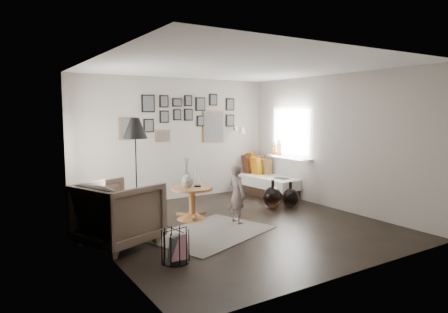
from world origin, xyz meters
TOP-DOWN VIEW (x-y plane):
  - ground at (0.00, 0.00)m, footprint 4.80×4.80m
  - wall_back at (0.00, 2.40)m, footprint 4.50×0.00m
  - wall_front at (0.00, -2.40)m, footprint 4.50×0.00m
  - wall_left at (-2.25, 0.00)m, footprint 0.00×4.80m
  - wall_right at (2.25, 0.00)m, footprint 0.00×4.80m
  - ceiling at (0.00, 0.00)m, footprint 4.80×4.80m
  - door_left at (-2.23, 1.20)m, footprint 0.00×2.14m
  - window_right at (2.18, 1.34)m, footprint 0.15×1.32m
  - gallery_wall at (0.29, 2.38)m, footprint 2.74×0.03m
  - wall_sconce at (1.55, 2.13)m, footprint 0.18×0.36m
  - rug at (-0.62, -0.17)m, footprint 2.18×1.84m
  - pedestal_table at (-0.47, 0.72)m, footprint 0.73×0.73m
  - vase at (-0.55, 0.74)m, footprint 0.21×0.21m
  - candles at (-0.36, 0.72)m, footprint 0.12×0.12m
  - daybed at (2.00, 1.87)m, footprint 0.98×1.99m
  - magazine_on_daybed at (2.00, 1.23)m, footprint 0.28×0.33m
  - armchair at (-2.00, 0.04)m, footprint 1.29×1.28m
  - armchair_cushion at (-2.00, 0.09)m, footprint 0.53×0.54m
  - floor_lamp at (-1.31, 1.19)m, footprint 0.42×0.42m
  - magazine_basket at (-1.60, -0.98)m, footprint 0.39×0.39m
  - demijohn_large at (1.23, 0.59)m, footprint 0.37×0.37m
  - demijohn_small at (1.58, 0.47)m, footprint 0.33×0.33m
  - child at (0.05, 0.08)m, footprint 0.25×0.38m

SIDE VIEW (x-z plane):
  - ground at x=0.00m, z-range 0.00..0.00m
  - rug at x=-0.62m, z-range 0.00..0.01m
  - demijohn_small at x=1.58m, z-range -0.06..0.45m
  - magazine_basket at x=-1.60m, z-range 0.00..0.42m
  - demijohn_large at x=1.23m, z-range -0.06..0.50m
  - pedestal_table at x=-0.47m, z-range -0.02..0.55m
  - daybed at x=2.00m, z-range -0.17..0.75m
  - magazine_on_daybed at x=2.00m, z-range 0.43..0.44m
  - armchair at x=-2.00m, z-range 0.00..0.91m
  - armchair_cushion at x=-2.00m, z-range 0.39..0.57m
  - child at x=0.05m, z-range 0.00..1.00m
  - candles at x=-0.36m, z-range 0.57..0.84m
  - vase at x=-0.55m, z-range 0.47..0.99m
  - window_right at x=2.18m, z-range 0.28..1.58m
  - door_left at x=-2.23m, z-range -0.02..2.12m
  - wall_back at x=0.00m, z-range -0.95..3.55m
  - wall_front at x=0.00m, z-range -0.95..3.55m
  - wall_left at x=-2.25m, z-range -1.10..3.70m
  - wall_right at x=2.25m, z-range -1.10..3.70m
  - wall_sconce at x=1.55m, z-range 1.38..1.54m
  - floor_lamp at x=-1.31m, z-range 0.65..2.43m
  - gallery_wall at x=0.29m, z-range 1.20..2.28m
  - ceiling at x=0.00m, z-range 2.60..2.60m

